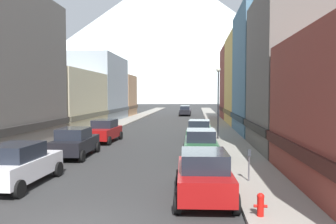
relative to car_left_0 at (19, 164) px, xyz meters
name	(u,v)px	position (x,y,z in m)	size (l,w,h in m)	color
sidewalk_left	(122,123)	(-2.45, 30.65, -0.82)	(2.50, 100.00, 0.15)	gray
sidewalk_right	(217,123)	(10.05, 30.65, -0.82)	(2.50, 100.00, 0.15)	gray
storefront_left_2	(55,102)	(-7.74, 21.66, 2.13)	(8.38, 12.77, 6.29)	beige
storefront_left_3	(92,90)	(-7.71, 34.49, 3.60)	(8.32, 12.69, 9.33)	#99A5B2
storefront_left_4	(109,97)	(-8.10, 45.30, 2.55)	(9.10, 8.03, 7.17)	tan
storefront_right_1	(304,76)	(14.45, 9.83, 4.11)	(6.59, 8.37, 10.36)	#66605B
storefront_right_2	(290,74)	(16.21, 19.40, 4.85)	(10.11, 9.72, 11.87)	slate
storefront_right_3	(253,82)	(14.41, 29.47, 4.47)	(6.52, 10.08, 11.09)	#D8B259
storefront_right_4	(251,85)	(15.82, 39.22, 4.39)	(9.33, 8.90, 10.93)	brown
car_left_0	(19,164)	(0.00, 0.00, 0.00)	(2.16, 4.45, 1.78)	silver
car_left_1	(75,142)	(0.00, 6.51, 0.00)	(2.18, 4.45, 1.78)	black
car_left_2	(104,131)	(0.00, 13.02, 0.00)	(2.23, 4.47, 1.78)	#9E1111
car_right_0	(204,174)	(7.60, -1.11, 0.00)	(2.20, 4.46, 1.78)	#9E1111
car_right_1	(201,144)	(7.60, 6.26, 0.00)	(2.12, 4.43, 1.78)	#265933
car_right_2	(199,131)	(7.60, 13.52, 0.00)	(2.19, 4.46, 1.78)	#265933
car_driving_0	(185,111)	(5.40, 46.78, 0.00)	(2.06, 4.40, 1.78)	black
car_driving_1	(185,110)	(5.40, 48.99, 0.00)	(2.06, 4.40, 1.78)	#591E72
fire_hydrant_near	(261,204)	(9.25, -3.13, -0.37)	(0.40, 0.22, 0.70)	red
parking_meter_near	(249,161)	(9.55, 1.02, 0.11)	(0.14, 0.10, 1.33)	#595960
streetlamp_right	(218,92)	(9.15, 14.66, 3.09)	(0.36, 0.36, 5.86)	black
mountain_backdrop	(170,34)	(-13.09, 255.65, 51.27)	(266.86, 266.86, 104.34)	silver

